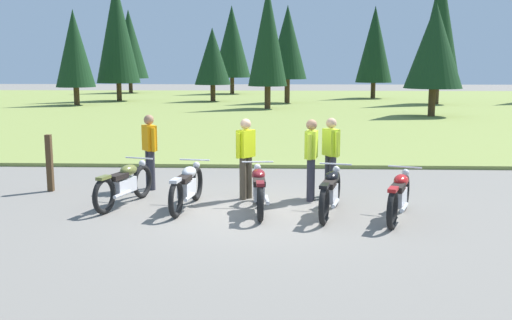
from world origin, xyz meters
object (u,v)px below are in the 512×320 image
Objects in this scene: motorcycle_olive at (125,184)px; motorcycle_black at (331,192)px; rider_in_hivis_vest at (246,154)px; rider_with_back_turned at (311,155)px; motorcycle_red at (399,195)px; rider_near_row_end at (150,147)px; motorcycle_maroon at (259,189)px; trail_marker_post at (50,163)px; motorcycle_silver at (187,186)px; rider_checking_bike at (331,152)px.

motorcycle_olive is 0.99× the size of motorcycle_black.
rider_in_hivis_vest is 1.34m from rider_with_back_turned.
rider_with_back_turned is (-1.51, 1.40, 0.51)m from motorcycle_red.
motorcycle_olive is 1.22× the size of rider_near_row_end.
motorcycle_maroon is 1.68× the size of trail_marker_post.
rider_in_hivis_vest is (2.36, 0.67, 0.51)m from motorcycle_olive.
motorcycle_silver is 3.55m from trail_marker_post.
rider_near_row_end is at bearing 171.61° from rider_checking_bike.
rider_with_back_turned is at bearing -6.53° from trail_marker_post.
motorcycle_olive is 1.22× the size of rider_checking_bike.
rider_near_row_end is 1.33× the size of trail_marker_post.
rider_checking_bike reaches higher than motorcycle_olive.
motorcycle_olive is 0.97× the size of motorcycle_maroon.
motorcycle_black is at bearing -8.01° from motorcycle_olive.
rider_with_back_turned reaches higher than motorcycle_silver.
rider_in_hivis_vest and rider_checking_bike have the same top height.
rider_near_row_end reaches higher than trail_marker_post.
rider_near_row_end and rider_with_back_turned have the same top height.
rider_checking_bike reaches higher than motorcycle_maroon.
trail_marker_post reaches higher than motorcycle_black.
motorcycle_black is (2.73, -0.38, 0.00)m from motorcycle_silver.
rider_with_back_turned is 1.33× the size of trail_marker_post.
trail_marker_post is (-4.34, 0.56, -0.32)m from rider_in_hivis_vest.
rider_checking_bike is at bearing 42.24° from motorcycle_maroon.
rider_in_hivis_vest is (-2.85, 1.50, 0.51)m from motorcycle_red.
motorcycle_black is 4.39m from rider_near_row_end.
trail_marker_post reaches higher than motorcycle_maroon.
rider_checking_bike is (-1.09, 1.76, 0.51)m from motorcycle_red.
rider_with_back_turned is 5.73m from trail_marker_post.
motorcycle_olive is 2.70m from motorcycle_maroon.
rider_with_back_turned is at bearing 104.97° from motorcycle_black.
motorcycle_red is at bearing -8.98° from motorcycle_olive.
rider_near_row_end is (0.18, 1.52, 0.51)m from motorcycle_olive.
motorcycle_olive is 1.63× the size of trail_marker_post.
trail_marker_post is (-5.99, 1.79, 0.19)m from motorcycle_black.
rider_with_back_turned is at bearing 137.19° from motorcycle_red.
motorcycle_olive is 2.34m from trail_marker_post.
rider_near_row_end is at bearing 165.10° from rider_with_back_turned.
motorcycle_red is 5.58m from rider_near_row_end.
rider_checking_bike is at bearing 8.44° from rider_in_hivis_vest.
motorcycle_red is at bearing -24.92° from rider_near_row_end.
motorcycle_silver is (1.27, -0.19, 0.00)m from motorcycle_olive.
rider_in_hivis_vest is at bearing 15.87° from motorcycle_olive.
rider_near_row_end is at bearing 155.08° from motorcycle_red.
rider_with_back_turned is at bearing 43.25° from motorcycle_maroon.
rider_checking_bike is at bearing 12.74° from motorcycle_olive.
motorcycle_olive is at bearing -171.11° from rider_with_back_turned.
motorcycle_silver is 1.67× the size of trail_marker_post.
rider_in_hivis_vest is (2.18, -0.84, 0.00)m from rider_near_row_end.
motorcycle_black is (1.34, -0.17, 0.00)m from motorcycle_maroon.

